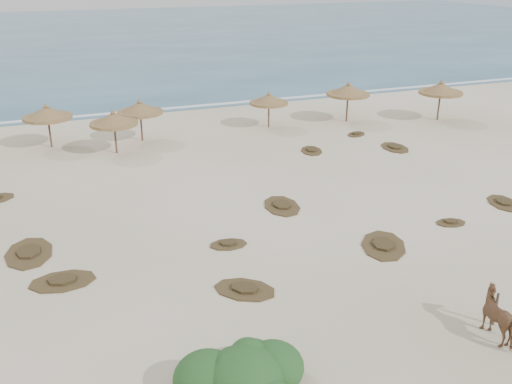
# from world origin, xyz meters

# --- Properties ---
(ground) EXTENTS (160.00, 160.00, 0.00)m
(ground) POSITION_xyz_m (0.00, 0.00, 0.00)
(ground) COLOR #FAE7CE
(ground) RESTS_ON ground
(ocean) EXTENTS (200.00, 100.00, 0.01)m
(ocean) POSITION_xyz_m (0.00, 75.00, 0.00)
(ocean) COLOR #24516D
(ocean) RESTS_ON ground
(foam_line) EXTENTS (70.00, 0.60, 0.01)m
(foam_line) POSITION_xyz_m (0.00, 26.00, 0.00)
(foam_line) COLOR white
(foam_line) RESTS_ON ground
(palapa_1) EXTENTS (3.22, 3.22, 2.73)m
(palapa_1) POSITION_xyz_m (-9.25, 18.95, 2.11)
(palapa_1) COLOR brown
(palapa_1) RESTS_ON ground
(palapa_2) EXTENTS (3.37, 3.37, 2.63)m
(palapa_2) POSITION_xyz_m (-5.69, 16.37, 2.04)
(palapa_2) COLOR brown
(palapa_2) RESTS_ON ground
(palapa_3) EXTENTS (3.53, 3.53, 2.67)m
(palapa_3) POSITION_xyz_m (-3.81, 18.38, 2.07)
(palapa_3) COLOR brown
(palapa_3) RESTS_ON ground
(palapa_4) EXTENTS (3.41, 3.41, 2.46)m
(palapa_4) POSITION_xyz_m (4.84, 18.42, 1.91)
(palapa_4) COLOR brown
(palapa_4) RESTS_ON ground
(palapa_5) EXTENTS (3.29, 3.29, 2.83)m
(palapa_5) POSITION_xyz_m (10.57, 17.88, 2.20)
(palapa_5) COLOR brown
(palapa_5) RESTS_ON ground
(palapa_6) EXTENTS (3.82, 3.82, 2.87)m
(palapa_6) POSITION_xyz_m (16.86, 15.93, 2.23)
(palapa_6) COLOR brown
(palapa_6) RESTS_ON ground
(horse) EXTENTS (0.84, 1.74, 1.44)m
(horse) POSITION_xyz_m (2.60, -5.78, 0.72)
(horse) COLOR #916542
(horse) RESTS_ON ground
(fence_post_near) EXTENTS (0.10, 0.10, 1.14)m
(fence_post_near) POSITION_xyz_m (2.90, -5.24, 0.57)
(fence_post_near) COLOR brown
(fence_post_near) RESTS_ON ground
(bush) EXTENTS (3.55, 3.13, 1.59)m
(bush) POSITION_xyz_m (-5.48, -5.42, 0.52)
(bush) COLOR #2C5B27
(bush) RESTS_ON ground
(scrub_0) EXTENTS (2.40, 1.62, 0.16)m
(scrub_0) POSITION_xyz_m (-9.58, 2.23, 0.05)
(scrub_0) COLOR brown
(scrub_0) RESTS_ON ground
(scrub_1) EXTENTS (1.97, 2.88, 0.16)m
(scrub_1) POSITION_xyz_m (-10.68, 4.89, 0.05)
(scrub_1) COLOR brown
(scrub_1) RESTS_ON ground
(scrub_2) EXTENTS (1.63, 1.16, 0.16)m
(scrub_2) POSITION_xyz_m (-3.19, 2.83, 0.05)
(scrub_2) COLOR brown
(scrub_2) RESTS_ON ground
(scrub_3) EXTENTS (1.89, 2.66, 0.16)m
(scrub_3) POSITION_xyz_m (0.34, 5.61, 0.05)
(scrub_3) COLOR brown
(scrub_3) RESTS_ON ground
(scrub_4) EXTENTS (1.92, 2.38, 0.16)m
(scrub_4) POSITION_xyz_m (10.21, 2.23, 0.05)
(scrub_4) COLOR brown
(scrub_4) RESTS_ON ground
(scrub_5) EXTENTS (1.72, 2.43, 0.16)m
(scrub_5) POSITION_xyz_m (10.26, 11.33, 0.05)
(scrub_5) COLOR brown
(scrub_5) RESTS_ON ground
(scrub_7) EXTENTS (1.75, 2.19, 0.16)m
(scrub_7) POSITION_xyz_m (5.26, 12.58, 0.05)
(scrub_7) COLOR brown
(scrub_7) RESTS_ON ground
(scrub_9) EXTENTS (2.84, 3.21, 0.16)m
(scrub_9) POSITION_xyz_m (2.58, 0.53, 0.05)
(scrub_9) COLOR brown
(scrub_9) RESTS_ON ground
(scrub_10) EXTENTS (1.79, 1.61, 0.16)m
(scrub_10) POSITION_xyz_m (9.52, 14.68, 0.05)
(scrub_10) COLOR brown
(scrub_10) RESTS_ON ground
(scrub_11) EXTENTS (2.63, 2.51, 0.16)m
(scrub_11) POSITION_xyz_m (-3.71, -0.59, 0.05)
(scrub_11) COLOR brown
(scrub_11) RESTS_ON ground
(scrub_12) EXTENTS (1.46, 1.07, 0.16)m
(scrub_12) POSITION_xyz_m (6.49, 1.33, 0.05)
(scrub_12) COLOR brown
(scrub_12) RESTS_ON ground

